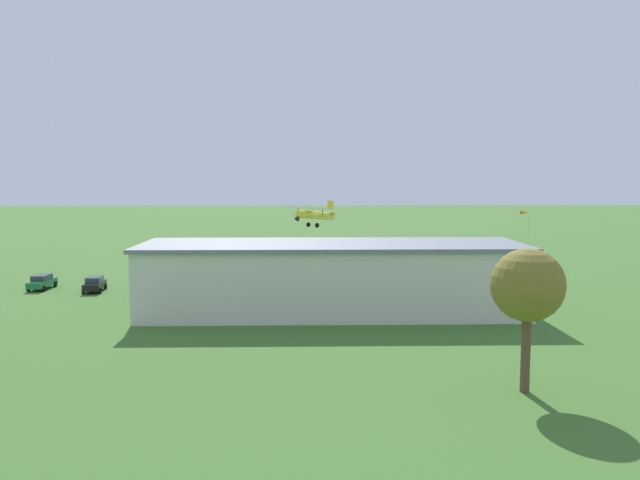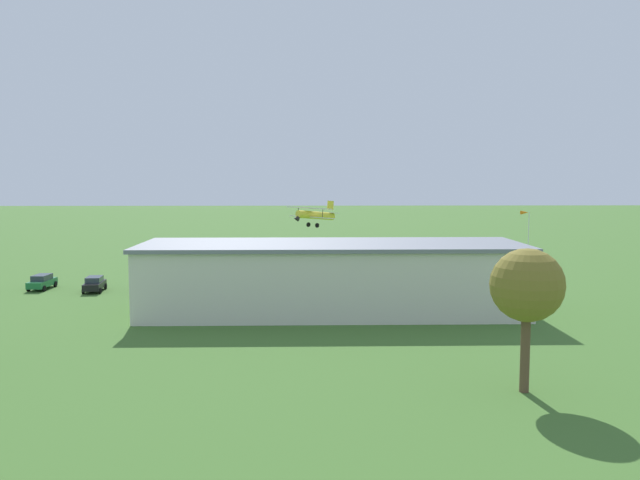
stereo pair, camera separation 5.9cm
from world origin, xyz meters
TOP-DOWN VIEW (x-y plane):
  - ground_plane at (0.00, 0.00)m, footprint 400.00×400.00m
  - hangar at (4.19, 28.61)m, footprint 34.08×11.08m
  - biplane at (5.34, -3.41)m, footprint 7.46×7.60m
  - car_blue at (22.83, 17.79)m, footprint 2.51×4.86m
  - car_black at (29.07, 17.29)m, footprint 2.25×4.24m
  - car_green at (35.28, 15.63)m, footprint 1.97×4.42m
  - person_by_parked_cars at (-7.61, 11.40)m, footprint 0.41×0.41m
  - person_watching_takeoff at (19.01, 13.71)m, footprint 0.54×0.54m
  - tree_near_perimeter_road at (-5.79, 50.72)m, footprint 4.12×4.12m
  - windsock at (-27.69, -13.61)m, footprint 1.47×0.95m

SIDE VIEW (x-z plane):
  - ground_plane at x=0.00m, z-range 0.00..0.00m
  - car_green at x=35.28m, z-range 0.03..1.62m
  - car_black at x=29.07m, z-range 0.03..1.64m
  - person_by_parked_cars at x=-7.61m, z-range 0.00..1.67m
  - person_watching_takeoff at x=19.01m, z-range 0.00..1.70m
  - car_blue at x=22.83m, z-range 0.03..1.68m
  - hangar at x=4.19m, z-range 0.01..6.30m
  - tree_near_perimeter_road at x=-5.79m, z-range 1.96..10.14m
  - windsock at x=-27.69m, z-range 2.65..9.69m
  - biplane at x=5.34m, z-range 5.21..8.86m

